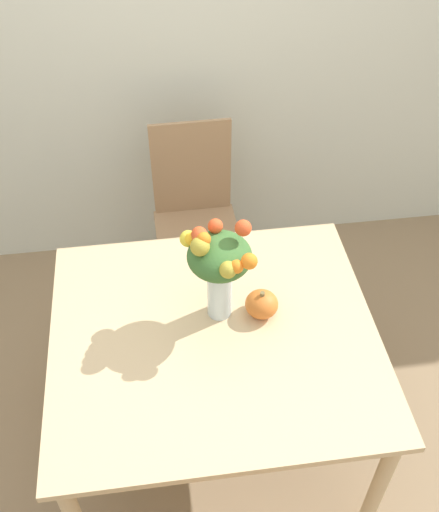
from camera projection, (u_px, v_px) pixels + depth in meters
ground_plane at (215, 434)px, 2.76m from camera, size 12.00×12.00×0.00m
wall_back at (176, 21)px, 2.78m from camera, size 8.00×0.06×2.70m
dining_table at (214, 348)px, 2.30m from camera, size 1.22×1.09×0.75m
flower_vase at (219, 264)px, 2.12m from camera, size 0.25×0.25×0.44m
pumpkin at (262, 304)px, 2.27m from camera, size 0.13×0.13×0.12m
dining_chair_near_window at (196, 217)px, 3.07m from camera, size 0.43×0.43×1.00m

